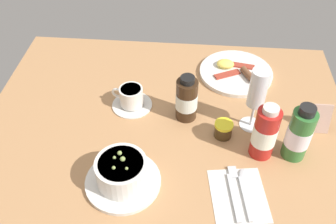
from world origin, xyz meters
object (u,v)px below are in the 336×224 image
(porridge_bowl, at_px, (122,173))
(sauce_bottle_green, at_px, (299,134))
(cutlery_setting, at_px, (239,193))
(coffee_cup, at_px, (131,98))
(wine_glass, at_px, (258,91))
(sauce_bottle_red, at_px, (265,133))
(menu_card, at_px, (320,116))
(breakfast_plate, at_px, (236,72))
(sauce_bottle_brown, at_px, (187,99))
(jam_jar, at_px, (223,130))

(porridge_bowl, height_order, sauce_bottle_green, sauce_bottle_green)
(cutlery_setting, height_order, coffee_cup, coffee_cup)
(wine_glass, distance_m, sauce_bottle_red, 0.12)
(wine_glass, distance_m, menu_card, 0.22)
(wine_glass, xyz_separation_m, breakfast_plate, (-0.03, 0.24, -0.12))
(breakfast_plate, bearing_deg, wine_glass, -81.96)
(coffee_cup, xyz_separation_m, sauce_bottle_brown, (0.17, -0.03, 0.04))
(wine_glass, xyz_separation_m, sauce_bottle_brown, (-0.19, 0.02, -0.06))
(wine_glass, relative_size, menu_card, 2.32)
(cutlery_setting, xyz_separation_m, coffee_cup, (-0.32, 0.30, 0.03))
(porridge_bowl, distance_m, menu_card, 0.59)
(porridge_bowl, relative_size, coffee_cup, 1.53)
(breakfast_plate, bearing_deg, porridge_bowl, -122.69)
(coffee_cup, relative_size, sauce_bottle_red, 0.74)
(coffee_cup, height_order, breakfast_plate, coffee_cup)
(sauce_bottle_red, height_order, breakfast_plate, sauce_bottle_red)
(cutlery_setting, relative_size, sauce_bottle_brown, 1.20)
(sauce_bottle_green, height_order, breakfast_plate, sauce_bottle_green)
(cutlery_setting, distance_m, sauce_bottle_brown, 0.31)
(jam_jar, height_order, sauce_bottle_green, sauce_bottle_green)
(coffee_cup, relative_size, breakfast_plate, 0.51)
(cutlery_setting, height_order, sauce_bottle_red, sauce_bottle_red)
(wine_glass, bearing_deg, sauce_bottle_brown, 173.86)
(cutlery_setting, height_order, breakfast_plate, breakfast_plate)
(breakfast_plate, distance_m, menu_card, 0.33)
(porridge_bowl, bearing_deg, sauce_bottle_green, 16.81)
(cutlery_setting, distance_m, sauce_bottle_red, 0.17)
(sauce_bottle_brown, bearing_deg, wine_glass, -6.14)
(porridge_bowl, bearing_deg, cutlery_setting, -1.67)
(sauce_bottle_red, xyz_separation_m, breakfast_plate, (-0.05, 0.35, -0.07))
(breakfast_plate, bearing_deg, sauce_bottle_green, -67.73)
(coffee_cup, bearing_deg, porridge_bowl, -85.37)
(sauce_bottle_brown, bearing_deg, coffee_cup, 169.06)
(jam_jar, xyz_separation_m, sauce_bottle_green, (0.19, -0.05, 0.06))
(porridge_bowl, height_order, menu_card, porridge_bowl)
(breakfast_plate, bearing_deg, sauce_bottle_brown, -125.94)
(sauce_bottle_brown, height_order, menu_card, sauce_bottle_brown)
(cutlery_setting, bearing_deg, wine_glass, 79.22)
(sauce_bottle_brown, relative_size, menu_card, 1.74)
(coffee_cup, relative_size, jam_jar, 2.37)
(porridge_bowl, xyz_separation_m, sauce_bottle_brown, (0.15, 0.26, 0.03))
(coffee_cup, distance_m, wine_glass, 0.38)
(breakfast_plate, xyz_separation_m, menu_card, (0.23, -0.23, 0.03))
(sauce_bottle_green, height_order, sauce_bottle_red, sauce_bottle_green)
(porridge_bowl, xyz_separation_m, jam_jar, (0.26, 0.19, -0.02))
(wine_glass, height_order, breakfast_plate, wine_glass)
(porridge_bowl, distance_m, cutlery_setting, 0.30)
(sauce_bottle_green, bearing_deg, sauce_bottle_brown, 157.61)
(cutlery_setting, relative_size, breakfast_plate, 0.73)
(cutlery_setting, relative_size, sauce_bottle_red, 1.05)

